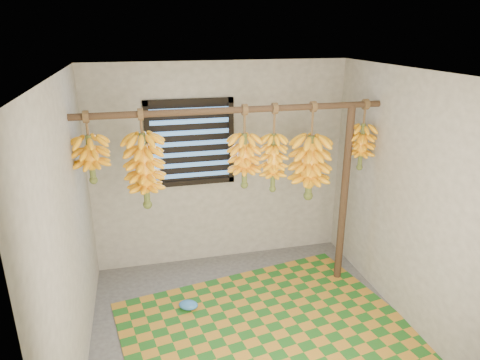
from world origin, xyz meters
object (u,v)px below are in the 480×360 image
object	(u,v)px
plastic_bag	(188,305)
banana_bunch_e	(310,167)
support_post	(344,197)
banana_bunch_f	(361,147)
banana_bunch_b	(145,171)
banana_bunch_d	(273,163)
woven_mat	(271,333)
banana_bunch_a	(91,159)
banana_bunch_c	(244,161)

from	to	relation	value
plastic_bag	banana_bunch_e	xyz separation A→B (m)	(1.34, 0.20, 1.32)
support_post	banana_bunch_e	world-z (taller)	banana_bunch_e
support_post	banana_bunch_f	distance (m)	0.58
support_post	banana_bunch_b	bearing A→B (deg)	180.00
banana_bunch_d	banana_bunch_f	distance (m)	0.97
banana_bunch_d	banana_bunch_e	bearing A→B (deg)	0.00
woven_mat	banana_bunch_a	size ratio (longest dim) A/B	4.04
plastic_bag	banana_bunch_d	distance (m)	1.70
support_post	woven_mat	world-z (taller)	support_post
banana_bunch_a	woven_mat	bearing A→B (deg)	-26.47
banana_bunch_a	banana_bunch_d	bearing A→B (deg)	-0.00
banana_bunch_a	banana_bunch_c	bearing A→B (deg)	0.00
support_post	banana_bunch_a	size ratio (longest dim) A/B	3.04
banana_bunch_a	banana_bunch_c	world-z (taller)	same
woven_mat	banana_bunch_e	xyz separation A→B (m)	(0.63, 0.75, 1.37)
plastic_bag	banana_bunch_f	distance (m)	2.44
plastic_bag	banana_bunch_d	bearing A→B (deg)	11.80
plastic_bag	banana_bunch_f	size ratio (longest dim) A/B	0.27
banana_bunch_f	banana_bunch_a	bearing A→B (deg)	180.00
support_post	banana_bunch_b	distance (m)	2.14
plastic_bag	banana_bunch_a	distance (m)	1.76
plastic_bag	banana_bunch_b	size ratio (longest dim) A/B	0.21
banana_bunch_e	woven_mat	bearing A→B (deg)	-130.06
banana_bunch_a	banana_bunch_b	world-z (taller)	same
plastic_bag	banana_bunch_c	distance (m)	1.59
banana_bunch_d	banana_bunch_f	bearing A→B (deg)	0.00
support_post	banana_bunch_a	bearing A→B (deg)	180.00
plastic_bag	woven_mat	bearing A→B (deg)	-37.89
banana_bunch_d	banana_bunch_a	bearing A→B (deg)	180.00
woven_mat	banana_bunch_a	world-z (taller)	banana_bunch_a
banana_bunch_a	banana_bunch_f	distance (m)	2.70
banana_bunch_b	woven_mat	bearing A→B (deg)	-35.83
woven_mat	plastic_bag	xyz separation A→B (m)	(-0.71, 0.55, 0.05)
banana_bunch_c	plastic_bag	bearing A→B (deg)	-162.93
woven_mat	banana_bunch_c	size ratio (longest dim) A/B	3.20
banana_bunch_d	banana_bunch_f	size ratio (longest dim) A/B	1.21
banana_bunch_a	banana_bunch_f	size ratio (longest dim) A/B	0.89
banana_bunch_c	banana_bunch_f	bearing A→B (deg)	0.00
banana_bunch_e	plastic_bag	bearing A→B (deg)	-171.66
banana_bunch_e	banana_bunch_b	bearing A→B (deg)	180.00
banana_bunch_c	support_post	bearing A→B (deg)	0.00
woven_mat	plastic_bag	world-z (taller)	plastic_bag
plastic_bag	banana_bunch_a	size ratio (longest dim) A/B	0.31
banana_bunch_a	banana_bunch_c	distance (m)	1.44
banana_bunch_b	banana_bunch_d	size ratio (longest dim) A/B	1.05
plastic_bag	banana_bunch_d	world-z (taller)	banana_bunch_d
banana_bunch_a	banana_bunch_d	distance (m)	1.74
plastic_bag	banana_bunch_e	size ratio (longest dim) A/B	0.20
banana_bunch_c	banana_bunch_b	bearing A→B (deg)	180.00
banana_bunch_f	banana_bunch_b	bearing A→B (deg)	180.00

